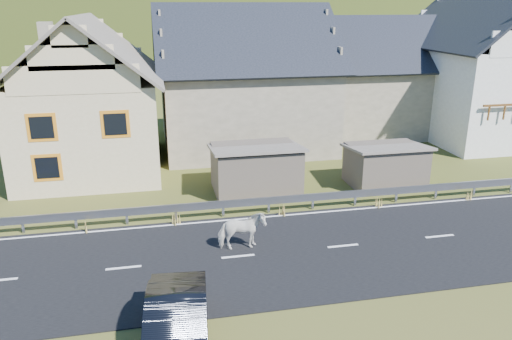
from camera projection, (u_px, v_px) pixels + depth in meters
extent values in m
plane|color=#364513|center=(343.00, 247.00, 18.72)|extent=(160.00, 160.00, 0.00)
cube|color=black|center=(343.00, 246.00, 18.71)|extent=(60.00, 7.00, 0.04)
cube|color=silver|center=(343.00, 246.00, 18.70)|extent=(60.00, 6.60, 0.01)
cube|color=#93969B|center=(313.00, 197.00, 21.95)|extent=(28.00, 0.08, 0.34)
cube|color=#93969B|center=(23.00, 225.00, 19.71)|extent=(0.10, 0.06, 0.70)
cube|color=#93969B|center=(76.00, 221.00, 20.10)|extent=(0.10, 0.06, 0.70)
cube|color=#93969B|center=(127.00, 217.00, 20.49)|extent=(0.10, 0.06, 0.70)
cube|color=#93969B|center=(176.00, 213.00, 20.88)|extent=(0.10, 0.06, 0.70)
cube|color=#93969B|center=(223.00, 209.00, 21.27)|extent=(0.10, 0.06, 0.70)
cube|color=#93969B|center=(269.00, 205.00, 21.65)|extent=(0.10, 0.06, 0.70)
cube|color=#93969B|center=(313.00, 202.00, 22.04)|extent=(0.10, 0.06, 0.70)
cube|color=#93969B|center=(355.00, 198.00, 22.43)|extent=(0.10, 0.06, 0.70)
cube|color=#93969B|center=(396.00, 195.00, 22.82)|extent=(0.10, 0.06, 0.70)
cube|color=#93969B|center=(436.00, 192.00, 23.21)|extent=(0.10, 0.06, 0.70)
cube|color=#93969B|center=(474.00, 189.00, 23.59)|extent=(0.10, 0.06, 0.70)
cube|color=#93969B|center=(511.00, 186.00, 23.98)|extent=(0.10, 0.06, 0.70)
cube|color=brown|center=(256.00, 169.00, 24.02)|extent=(4.30, 3.30, 2.40)
cube|color=brown|center=(385.00, 166.00, 24.84)|extent=(3.80, 2.90, 2.20)
cube|color=beige|center=(91.00, 123.00, 27.13)|extent=(7.00, 9.00, 5.00)
cube|color=orange|center=(42.00, 127.00, 22.35)|extent=(1.30, 0.12, 1.30)
cube|color=orange|center=(115.00, 124.00, 22.97)|extent=(1.30, 0.12, 1.30)
cube|color=orange|center=(47.00, 168.00, 22.96)|extent=(1.30, 0.12, 1.30)
cube|color=tan|center=(48.00, 45.00, 26.84)|extent=(0.70, 0.70, 2.40)
cube|color=tan|center=(244.00, 106.00, 31.66)|extent=(10.00, 9.00, 5.00)
cube|color=tan|center=(377.00, 98.00, 35.52)|extent=(9.00, 8.00, 4.60)
cube|color=white|center=(479.00, 92.00, 33.67)|extent=(8.00, 10.00, 6.00)
ellipsoid|color=#283714|center=(182.00, 82.00, 193.13)|extent=(440.00, 280.00, 260.00)
imported|color=silver|center=(242.00, 231.00, 18.27)|extent=(0.79, 1.72, 1.45)
imported|color=black|center=(177.00, 327.00, 12.85)|extent=(1.98, 4.70, 1.51)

